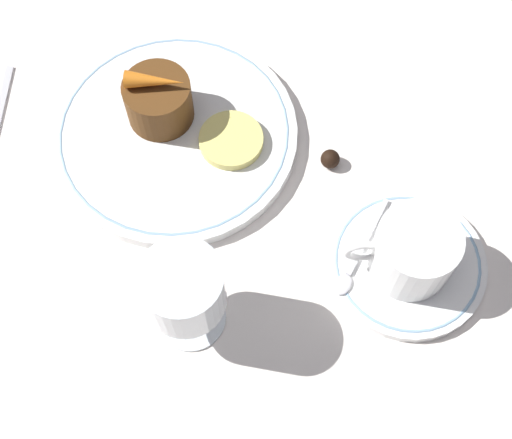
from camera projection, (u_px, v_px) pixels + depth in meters
The scene contains 10 objects.
ground_plane at pixel (206, 176), 0.72m from camera, with size 3.00×3.00×0.00m, color white.
dinner_plate at pixel (175, 134), 0.73m from camera, with size 0.25×0.25×0.01m.
saucer at pixel (407, 263), 0.67m from camera, with size 0.15×0.15×0.01m.
coffee_cup at pixel (414, 251), 0.64m from camera, with size 0.10×0.08×0.06m.
spoon at pixel (357, 257), 0.67m from camera, with size 0.06×0.10×0.00m.
wine_glass at pixel (184, 291), 0.59m from camera, with size 0.07×0.07×0.11m.
dessert_cake at pixel (159, 101), 0.71m from camera, with size 0.07×0.07×0.05m.
carrot_garnish at pixel (154, 81), 0.68m from camera, with size 0.06×0.02×0.02m.
pineapple_slice at pixel (231, 140), 0.72m from camera, with size 0.07×0.07×0.01m.
chocolate_truffle at pixel (330, 159), 0.72m from camera, with size 0.02×0.02×0.02m.
Camera 1 is at (-0.04, 0.34, 0.64)m, focal length 50.00 mm.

